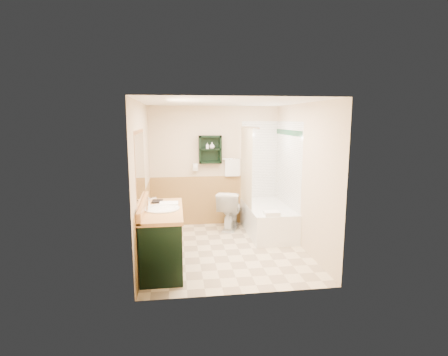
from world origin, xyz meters
TOP-DOWN VIEW (x-y plane):
  - floor at (0.00, 0.00)m, footprint 3.00×3.00m
  - back_wall at (0.00, 1.52)m, footprint 2.60×0.04m
  - left_wall at (-1.32, 0.00)m, footprint 0.04×3.00m
  - right_wall at (1.32, 0.00)m, footprint 0.04×3.00m
  - ceiling at (0.00, 0.00)m, footprint 2.60×3.00m
  - wainscot_left at (-1.29, 0.00)m, footprint 2.98×2.98m
  - wainscot_back at (0.00, 1.49)m, footprint 2.58×2.58m
  - mirror_frame at (-1.27, -0.55)m, footprint 1.30×1.30m
  - mirror_glass at (-1.27, -0.55)m, footprint 1.20×1.20m
  - tile_right at (1.28, 0.75)m, footprint 1.50×1.50m
  - tile_back at (1.03, 1.48)m, footprint 0.95×0.95m
  - tile_accent at (1.27, 0.75)m, footprint 1.50×1.50m
  - wall_shelf at (-0.10, 1.41)m, footprint 0.45×0.15m
  - hair_dryer at (-0.40, 1.43)m, footprint 0.10×0.24m
  - towel_bar at (0.35, 1.45)m, footprint 0.40×0.06m
  - curtain_rod at (0.53, 0.75)m, footprint 0.03×1.60m
  - shower_curtain at (0.53, 0.92)m, footprint 1.05×1.05m
  - vanity at (-0.99, -0.55)m, footprint 0.59×1.38m
  - bathtub at (0.93, 0.74)m, footprint 0.80×1.50m
  - toilet at (0.26, 1.15)m, footprint 0.65×0.86m
  - counter_towel at (-0.89, -0.33)m, footprint 0.27×0.21m
  - vanity_book at (-1.16, -0.10)m, footprint 0.17×0.03m
  - tub_towel at (0.81, 0.10)m, footprint 0.25×0.21m
  - soap_bottle_a at (-0.16, 1.40)m, footprint 0.06×0.12m
  - soap_bottle_b at (-0.06, 1.40)m, footprint 0.12×0.15m

SIDE VIEW (x-z plane):
  - floor at x=0.00m, z-range 0.00..0.00m
  - bathtub at x=0.93m, z-range 0.00..0.53m
  - toilet at x=0.26m, z-range 0.00..0.75m
  - vanity at x=-0.99m, z-range 0.00..0.87m
  - wainscot_left at x=-1.29m, z-range 0.00..1.00m
  - wainscot_back at x=0.00m, z-range 0.00..1.00m
  - tub_towel at x=0.81m, z-range 0.53..0.60m
  - counter_towel at x=-0.89m, z-range 0.87..0.91m
  - vanity_book at x=-1.16m, z-range 0.87..1.10m
  - tile_right at x=1.28m, z-range 0.00..2.10m
  - tile_back at x=1.03m, z-range 0.00..2.10m
  - shower_curtain at x=0.53m, z-range 0.30..2.00m
  - back_wall at x=0.00m, z-range 0.00..2.40m
  - left_wall at x=-1.32m, z-range 0.00..2.40m
  - right_wall at x=1.32m, z-range 0.00..2.40m
  - hair_dryer at x=-0.40m, z-range 1.11..1.29m
  - towel_bar at x=0.35m, z-range 1.15..1.55m
  - mirror_frame at x=-1.27m, z-range 1.00..2.00m
  - mirror_glass at x=-1.27m, z-range 1.05..1.95m
  - wall_shelf at x=-0.10m, z-range 1.27..1.83m
  - soap_bottle_a at x=-0.16m, z-range 1.56..1.62m
  - soap_bottle_b at x=-0.06m, z-range 1.56..1.67m
  - tile_accent at x=1.27m, z-range 1.85..1.95m
  - curtain_rod at x=0.53m, z-range 1.98..2.02m
  - ceiling at x=0.00m, z-range 2.40..2.44m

